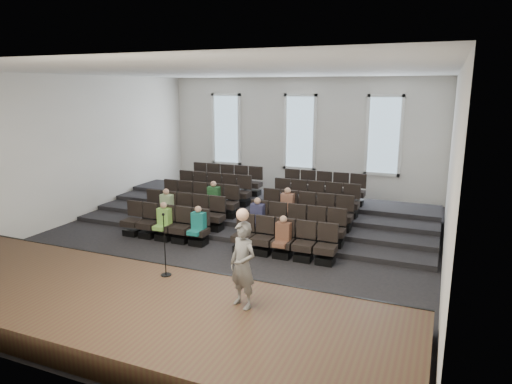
% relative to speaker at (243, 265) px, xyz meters
% --- Properties ---
extents(ground, '(14.00, 14.00, 0.00)m').
position_rel_speaker_xyz_m(ground, '(-2.51, 4.53, -1.33)').
color(ground, black).
rests_on(ground, ground).
extents(ceiling, '(12.00, 14.00, 0.02)m').
position_rel_speaker_xyz_m(ceiling, '(-2.51, 4.53, 3.68)').
color(ceiling, white).
rests_on(ceiling, ground).
extents(wall_back, '(12.00, 0.04, 5.00)m').
position_rel_speaker_xyz_m(wall_back, '(-2.51, 11.55, 1.17)').
color(wall_back, silver).
rests_on(wall_back, ground).
extents(wall_front, '(12.00, 0.04, 5.00)m').
position_rel_speaker_xyz_m(wall_front, '(-2.51, -2.49, 1.17)').
color(wall_front, silver).
rests_on(wall_front, ground).
extents(wall_left, '(0.04, 14.00, 5.00)m').
position_rel_speaker_xyz_m(wall_left, '(-8.53, 4.53, 1.17)').
color(wall_left, silver).
rests_on(wall_left, ground).
extents(wall_right, '(0.04, 14.00, 5.00)m').
position_rel_speaker_xyz_m(wall_right, '(3.51, 4.53, 1.17)').
color(wall_right, silver).
rests_on(wall_right, ground).
extents(stage, '(11.80, 3.60, 0.50)m').
position_rel_speaker_xyz_m(stage, '(-2.51, -0.57, -1.08)').
color(stage, '#3D2E1A').
rests_on(stage, ground).
extents(stage_lip, '(11.80, 0.06, 0.52)m').
position_rel_speaker_xyz_m(stage_lip, '(-2.51, 1.20, -1.08)').
color(stage_lip, black).
rests_on(stage_lip, ground).
extents(risers, '(11.80, 4.80, 0.60)m').
position_rel_speaker_xyz_m(risers, '(-2.51, 7.70, -1.14)').
color(risers, black).
rests_on(risers, ground).
extents(seating_rows, '(6.80, 4.70, 1.67)m').
position_rel_speaker_xyz_m(seating_rows, '(-2.51, 6.07, -0.65)').
color(seating_rows, black).
rests_on(seating_rows, ground).
extents(windows, '(8.44, 0.10, 3.24)m').
position_rel_speaker_xyz_m(windows, '(-2.51, 11.48, 1.37)').
color(windows, white).
rests_on(windows, wall_back).
extents(audience, '(4.85, 2.64, 1.10)m').
position_rel_speaker_xyz_m(audience, '(-2.87, 4.83, -0.53)').
color(audience, '#85CA51').
rests_on(audience, seating_rows).
extents(speaker, '(0.71, 0.60, 1.67)m').
position_rel_speaker_xyz_m(speaker, '(0.00, 0.00, 0.00)').
color(speaker, '#64625F').
rests_on(speaker, stage).
extents(mic_stand, '(0.24, 0.24, 1.44)m').
position_rel_speaker_xyz_m(mic_stand, '(-2.19, 0.67, -0.41)').
color(mic_stand, black).
rests_on(mic_stand, stage).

